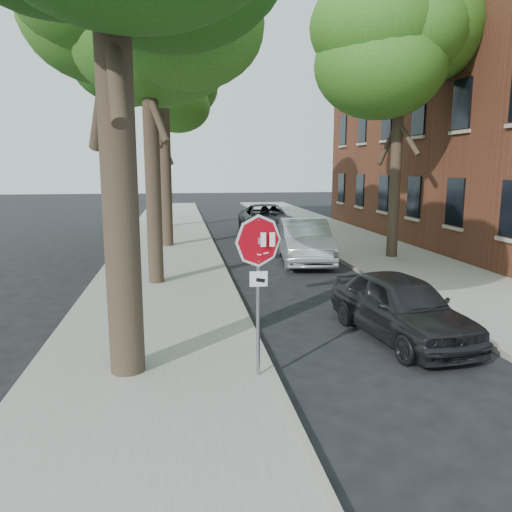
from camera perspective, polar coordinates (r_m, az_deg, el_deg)
The scene contains 13 objects.
ground at distance 8.50m, azimuth 5.04°, elevation -13.78°, with size 120.00×120.00×0.00m, color black.
sidewalk_left at distance 19.83m, azimuth -10.42°, elevation 0.17°, with size 4.00×55.00×0.12m, color gray.
sidewalk_right at distance 21.34m, azimuth 13.03°, elevation 0.77°, with size 4.00×55.00×0.12m, color gray.
curb_left at distance 19.87m, azimuth -4.51°, elevation 0.34°, with size 0.12×55.00×0.13m, color #9E9384.
curb_right at distance 20.67m, azimuth 7.75°, elevation 0.66°, with size 0.12×55.00×0.13m, color #9E9384.
stop_sign at distance 7.75m, azimuth 0.28°, elevation -0.96°, with size 0.76×0.34×2.61m.
tree_mid_a at distance 15.25m, azimuth -12.45°, elevation 25.78°, with size 5.59×5.19×9.84m.
tree_mid_b at distance 22.13m, azimuth -10.77°, elevation 21.86°, with size 5.88×5.46×10.36m.
tree_far at distance 28.90m, azimuth -10.88°, elevation 17.48°, with size 5.29×4.91×9.33m.
tree_right at distance 19.69m, azimuth 16.03°, elevation 20.83°, with size 5.29×4.91×9.33m.
car_a at distance 10.54m, azimuth 16.24°, elevation -5.55°, with size 1.57×3.90×1.33m, color black.
car_b at distance 18.23m, azimuth 5.57°, elevation 1.71°, with size 1.65×4.73×1.56m, color #A9ACB2.
car_d at distance 26.10m, azimuth 1.16°, elevation 4.25°, with size 2.51×5.44×1.51m, color black.
Camera 1 is at (-1.90, -7.53, 3.44)m, focal length 35.00 mm.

